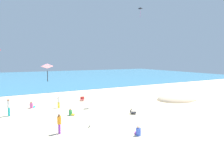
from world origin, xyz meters
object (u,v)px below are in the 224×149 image
object	(u,v)px
beach_chair_far_left	(82,99)
kite_black	(140,8)
beach_chair_mid_beach	(132,112)
kite_pink	(47,66)
person_0	(71,113)
person_1	(9,106)
person_5	(59,122)
person_2	(59,101)
person_4	(32,106)
person_6	(138,132)

from	to	relation	value
beach_chair_far_left	kite_black	world-z (taller)	kite_black
beach_chair_mid_beach	kite_pink	distance (m)	12.55
person_0	person_1	world-z (taller)	person_1
kite_pink	person_5	bearing A→B (deg)	74.23
person_2	beach_chair_far_left	bearing A→B (deg)	169.69
person_5	person_0	bearing A→B (deg)	-121.76
beach_chair_far_left	person_1	bearing A→B (deg)	-50.10
person_1	person_4	bearing A→B (deg)	25.82
person_6	kite_black	bearing A→B (deg)	-21.84
beach_chair_mid_beach	kite_black	world-z (taller)	kite_black
person_4	person_5	distance (m)	9.04
person_4	person_5	world-z (taller)	person_5
beach_chair_mid_beach	person_1	size ratio (longest dim) A/B	0.49
person_2	kite_pink	size ratio (longest dim) A/B	1.64
person_6	beach_chair_far_left	bearing A→B (deg)	14.67
person_0	person_6	bearing A→B (deg)	-33.11
beach_chair_far_left	person_0	world-z (taller)	person_0
person_0	person_5	distance (m)	4.58
person_0	beach_chair_far_left	bearing A→B (deg)	94.79
beach_chair_mid_beach	beach_chair_far_left	size ratio (longest dim) A/B	1.06
beach_chair_mid_beach	person_0	bearing A→B (deg)	-171.90
person_1	person_5	size ratio (longest dim) A/B	1.14
person_4	kite_black	xyz separation A→B (m)	(18.54, 4.51, 14.48)
beach_chair_far_left	person_4	size ratio (longest dim) A/B	1.01
person_6	person_2	bearing A→B (deg)	33.63
person_5	kite_black	bearing A→B (deg)	-148.24
person_0	person_2	distance (m)	3.51
person_0	person_2	size ratio (longest dim) A/B	0.52
person_4	person_6	size ratio (longest dim) A/B	1.01
beach_chair_far_left	beach_chair_mid_beach	bearing A→B (deg)	37.89
person_0	kite_black	size ratio (longest dim) A/B	0.41
person_5	kite_black	xyz separation A→B (m)	(17.18, 13.44, 13.89)
beach_chair_far_left	person_6	world-z (taller)	person_6
kite_black	person_6	bearing A→B (deg)	-126.29
beach_chair_mid_beach	kite_black	distance (m)	20.97
person_0	person_4	world-z (taller)	person_4
beach_chair_mid_beach	person_4	distance (m)	11.64
kite_black	person_1	bearing A→B (deg)	-162.06
person_4	person_6	bearing A→B (deg)	-93.38
beach_chair_mid_beach	person_2	bearing A→B (deg)	168.09
kite_black	kite_pink	size ratio (longest dim) A/B	2.10
beach_chair_mid_beach	kite_black	bearing A→B (deg)	82.44
person_1	kite_pink	size ratio (longest dim) A/B	2.03
beach_chair_far_left	person_4	world-z (taller)	person_4
person_5	beach_chair_far_left	bearing A→B (deg)	-123.39
person_2	person_5	xyz separation A→B (m)	(-1.43, -7.52, 0.07)
person_2	kite_pink	world-z (taller)	kite_pink
beach_chair_mid_beach	person_0	world-z (taller)	person_0
person_2	kite_pink	distance (m)	13.82
person_0	person_6	world-z (taller)	person_6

